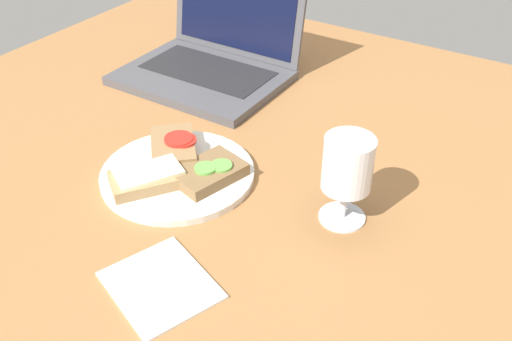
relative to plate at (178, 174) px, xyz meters
The scene contains 8 objects.
wooden_table 6.78cm from the plate, 33.82° to the left, with size 140.00×140.00×3.00cm, color #9E6B3D.
plate is the anchor object (origin of this frame).
sandwich_with_tomato 5.61cm from the plate, 132.86° to the left, with size 13.00×13.29×3.05cm.
sandwich_with_cheese 5.57cm from the plate, 105.81° to the right, with size 12.43×13.63×2.55cm.
sandwich_with_cucumber 5.59cm from the plate, 14.16° to the left, with size 10.37×12.60×2.46cm.
wine_glass 28.98cm from the plate, 10.45° to the left, with size 7.23×7.23×13.88cm.
laptop 37.71cm from the plate, 117.43° to the left, with size 33.40×28.26×21.01cm.
napkin 24.02cm from the plate, 56.51° to the right, with size 13.90×11.85×0.40cm, color white.
Camera 1 is at (45.87, -60.23, 58.38)cm, focal length 40.00 mm.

